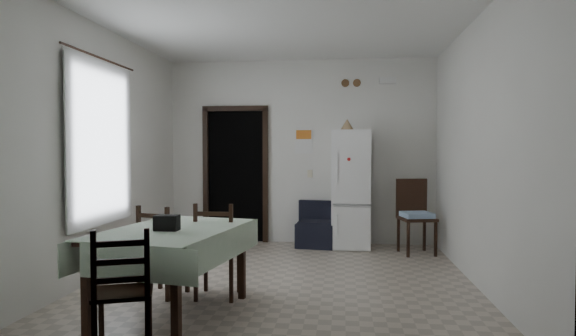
% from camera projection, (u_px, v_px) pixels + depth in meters
% --- Properties ---
extents(ground, '(4.50, 4.50, 0.00)m').
position_uv_depth(ground, '(283.00, 280.00, 5.45)').
color(ground, '#AB9C8B').
rests_on(ground, ground).
extents(ceiling, '(4.20, 4.50, 0.02)m').
position_uv_depth(ceiling, '(283.00, 22.00, 5.35)').
color(ceiling, white).
rests_on(ceiling, ground).
extents(wall_back, '(4.20, 0.02, 2.90)m').
position_uv_depth(wall_back, '(301.00, 152.00, 7.64)').
color(wall_back, silver).
rests_on(wall_back, ground).
extents(wall_front, '(4.20, 0.02, 2.90)m').
position_uv_depth(wall_front, '(240.00, 152.00, 3.17)').
color(wall_front, silver).
rests_on(wall_front, ground).
extents(wall_left, '(0.02, 4.50, 2.90)m').
position_uv_depth(wall_left, '(106.00, 152.00, 5.64)').
color(wall_left, silver).
rests_on(wall_left, ground).
extents(wall_right, '(0.02, 4.50, 2.90)m').
position_uv_depth(wall_right, '(477.00, 152.00, 5.16)').
color(wall_right, silver).
rests_on(wall_right, ground).
extents(doorway, '(1.06, 0.52, 2.22)m').
position_uv_depth(doorway, '(239.00, 175.00, 7.97)').
color(doorway, black).
rests_on(doorway, ground).
extents(window_recess, '(0.10, 1.20, 1.60)m').
position_uv_depth(window_recess, '(93.00, 143.00, 5.45)').
color(window_recess, silver).
rests_on(window_recess, ground).
extents(curtain, '(0.02, 1.45, 1.85)m').
position_uv_depth(curtain, '(102.00, 143.00, 5.43)').
color(curtain, beige).
rests_on(curtain, ground).
extents(curtain_rod, '(0.02, 1.60, 0.02)m').
position_uv_depth(curtain_rod, '(102.00, 58.00, 5.40)').
color(curtain_rod, black).
rests_on(curtain_rod, ground).
extents(calendar, '(0.28, 0.02, 0.40)m').
position_uv_depth(calendar, '(304.00, 141.00, 7.61)').
color(calendar, white).
rests_on(calendar, ground).
extents(calendar_image, '(0.24, 0.01, 0.14)m').
position_uv_depth(calendar_image, '(304.00, 135.00, 7.60)').
color(calendar_image, orange).
rests_on(calendar_image, ground).
extents(light_switch, '(0.08, 0.02, 0.12)m').
position_uv_depth(light_switch, '(310.00, 174.00, 7.62)').
color(light_switch, beige).
rests_on(light_switch, ground).
extents(vent_left, '(0.12, 0.03, 0.12)m').
position_uv_depth(vent_left, '(345.00, 83.00, 7.50)').
color(vent_left, brown).
rests_on(vent_left, ground).
extents(vent_right, '(0.12, 0.03, 0.12)m').
position_uv_depth(vent_right, '(357.00, 83.00, 7.48)').
color(vent_right, brown).
rests_on(vent_right, ground).
extents(emergency_light, '(0.25, 0.07, 0.09)m').
position_uv_depth(emergency_light, '(388.00, 80.00, 7.40)').
color(emergency_light, white).
rests_on(emergency_light, ground).
extents(fridge, '(0.60, 0.60, 1.77)m').
position_uv_depth(fridge, '(352.00, 189.00, 7.24)').
color(fridge, white).
rests_on(fridge, ground).
extents(tan_cone, '(0.20, 0.20, 0.16)m').
position_uv_depth(tan_cone, '(347.00, 124.00, 7.13)').
color(tan_cone, tan).
rests_on(tan_cone, fridge).
extents(navy_seat, '(0.63, 0.61, 0.69)m').
position_uv_depth(navy_seat, '(316.00, 224.00, 7.32)').
color(navy_seat, black).
rests_on(navy_seat, ground).
extents(corner_chair, '(0.55, 0.55, 1.06)m').
position_uv_depth(corner_chair, '(417.00, 217.00, 6.80)').
color(corner_chair, black).
rests_on(corner_chair, ground).
extents(dining_table, '(1.22, 1.64, 0.78)m').
position_uv_depth(dining_table, '(173.00, 272.00, 4.23)').
color(dining_table, '#AFC7AA').
rests_on(dining_table, ground).
extents(black_bag, '(0.20, 0.12, 0.13)m').
position_uv_depth(black_bag, '(167.00, 223.00, 4.11)').
color(black_bag, black).
rests_on(black_bag, dining_table).
extents(dining_chair_far_left, '(0.48, 0.48, 0.92)m').
position_uv_depth(dining_chair_far_left, '(163.00, 250.00, 4.86)').
color(dining_chair_far_left, black).
rests_on(dining_chair_far_left, ground).
extents(dining_chair_far_right, '(0.41, 0.41, 0.95)m').
position_uv_depth(dining_chair_far_right, '(218.00, 249.00, 4.79)').
color(dining_chair_far_right, black).
rests_on(dining_chair_far_right, ground).
extents(dining_chair_near_head, '(0.51, 0.51, 0.93)m').
position_uv_depth(dining_chair_near_head, '(123.00, 291.00, 3.41)').
color(dining_chair_near_head, black).
rests_on(dining_chair_near_head, ground).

